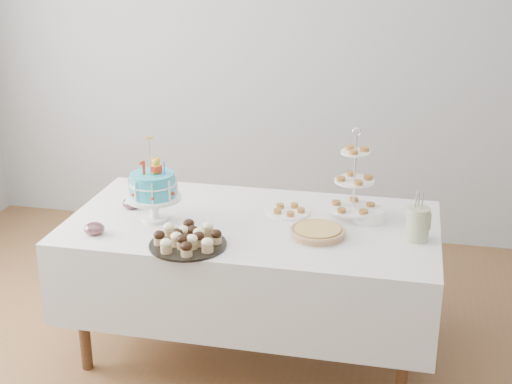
% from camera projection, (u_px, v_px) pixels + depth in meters
% --- Properties ---
extents(floor, '(5.00, 5.00, 0.00)m').
position_uv_depth(floor, '(240.00, 380.00, 3.71)').
color(floor, brown).
rests_on(floor, ground).
extents(walls, '(5.04, 4.04, 2.70)m').
position_uv_depth(walls, '(237.00, 129.00, 3.24)').
color(walls, '#A4A6A9').
rests_on(walls, floor).
extents(table, '(1.92, 1.02, 0.77)m').
position_uv_depth(table, '(252.00, 261.00, 3.80)').
color(table, silver).
rests_on(table, floor).
extents(birthday_cake, '(0.29, 0.29, 0.44)m').
position_uv_depth(birthday_cake, '(154.00, 199.00, 3.69)').
color(birthday_cake, white).
rests_on(birthday_cake, table).
extents(cupcake_tray, '(0.38, 0.38, 0.09)m').
position_uv_depth(cupcake_tray, '(188.00, 238.00, 3.42)').
color(cupcake_tray, black).
rests_on(cupcake_tray, table).
extents(pie, '(0.28, 0.28, 0.04)m').
position_uv_depth(pie, '(318.00, 232.00, 3.53)').
color(pie, tan).
rests_on(pie, table).
extents(tiered_stand, '(0.25, 0.25, 0.49)m').
position_uv_depth(tiered_stand, '(354.00, 181.00, 3.69)').
color(tiered_stand, silver).
rests_on(tiered_stand, table).
extents(plate_stack, '(0.16, 0.16, 0.06)m').
position_uv_depth(plate_stack, '(369.00, 215.00, 3.72)').
color(plate_stack, white).
rests_on(plate_stack, table).
extents(pastry_plate, '(0.23, 0.23, 0.03)m').
position_uv_depth(pastry_plate, '(289.00, 211.00, 3.82)').
color(pastry_plate, white).
rests_on(pastry_plate, table).
extents(jam_bowl_a, '(0.10, 0.10, 0.06)m').
position_uv_depth(jam_bowl_a, '(94.00, 229.00, 3.55)').
color(jam_bowl_a, silver).
rests_on(jam_bowl_a, table).
extents(jam_bowl_b, '(0.10, 0.10, 0.06)m').
position_uv_depth(jam_bowl_b, '(132.00, 203.00, 3.89)').
color(jam_bowl_b, silver).
rests_on(jam_bowl_b, table).
extents(utensil_pitcher, '(0.12, 0.11, 0.26)m').
position_uv_depth(utensil_pitcher, '(418.00, 223.00, 3.47)').
color(utensil_pitcher, beige).
rests_on(utensil_pitcher, table).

